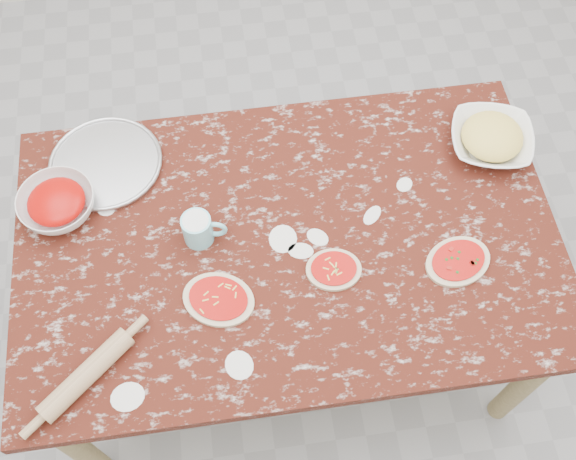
# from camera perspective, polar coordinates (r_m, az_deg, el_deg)

# --- Properties ---
(ground) EXTENTS (4.00, 4.00, 0.00)m
(ground) POSITION_cam_1_polar(r_m,az_deg,el_deg) (2.66, 0.00, -8.42)
(ground) COLOR gray
(worktable) EXTENTS (1.60, 1.00, 0.75)m
(worktable) POSITION_cam_1_polar(r_m,az_deg,el_deg) (2.05, 0.00, -1.81)
(worktable) COLOR #3C140C
(worktable) RESTS_ON ground
(pizza_tray) EXTENTS (0.44, 0.44, 0.01)m
(pizza_tray) POSITION_cam_1_polar(r_m,az_deg,el_deg) (2.18, -15.21, 5.44)
(pizza_tray) COLOR #B2B2B7
(pizza_tray) RESTS_ON worktable
(sauce_bowl) EXTENTS (0.27, 0.27, 0.07)m
(sauce_bowl) POSITION_cam_1_polar(r_m,az_deg,el_deg) (2.10, -18.98, 2.08)
(sauce_bowl) COLOR white
(sauce_bowl) RESTS_ON worktable
(cheese_bowl) EXTENTS (0.31, 0.31, 0.06)m
(cheese_bowl) POSITION_cam_1_polar(r_m,az_deg,el_deg) (2.22, 16.84, 7.34)
(cheese_bowl) COLOR white
(cheese_bowl) RESTS_ON worktable
(flour_mug) EXTENTS (0.13, 0.09, 0.10)m
(flour_mug) POSITION_cam_1_polar(r_m,az_deg,el_deg) (1.95, -7.58, 0.09)
(flour_mug) COLOR #7FD8E8
(flour_mug) RESTS_ON worktable
(pizza_left) EXTENTS (0.25, 0.23, 0.02)m
(pizza_left) POSITION_cam_1_polar(r_m,az_deg,el_deg) (1.89, -5.92, -5.88)
(pizza_left) COLOR beige
(pizza_left) RESTS_ON worktable
(pizza_mid) EXTENTS (0.17, 0.14, 0.02)m
(pizza_mid) POSITION_cam_1_polar(r_m,az_deg,el_deg) (1.92, 3.90, -3.37)
(pizza_mid) COLOR beige
(pizza_mid) RESTS_ON worktable
(pizza_right) EXTENTS (0.24, 0.21, 0.02)m
(pizza_right) POSITION_cam_1_polar(r_m,az_deg,el_deg) (1.99, 14.23, -2.59)
(pizza_right) COLOR beige
(pizza_right) RESTS_ON worktable
(rolling_pin) EXTENTS (0.26, 0.23, 0.06)m
(rolling_pin) POSITION_cam_1_polar(r_m,az_deg,el_deg) (1.86, -16.74, -11.68)
(rolling_pin) COLOR tan
(rolling_pin) RESTS_ON worktable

